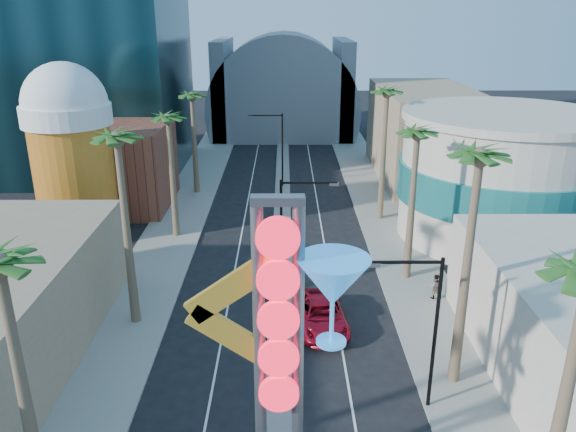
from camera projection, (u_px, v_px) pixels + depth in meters
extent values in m
cube|color=gray|center=(181.00, 215.00, 52.61)|extent=(5.00, 100.00, 0.15)
cube|color=gray|center=(383.00, 215.00, 52.72)|extent=(5.00, 100.00, 0.15)
cube|color=gray|center=(282.00, 204.00, 55.48)|extent=(1.60, 84.00, 0.15)
cube|color=brown|center=(116.00, 166.00, 54.02)|extent=(10.00, 10.00, 8.00)
cube|color=#997A63|center=(424.00, 134.00, 63.23)|extent=(10.00, 20.00, 10.00)
cylinder|color=#C24D19|center=(76.00, 180.00, 46.16)|extent=(6.40, 6.40, 10.00)
cylinder|color=white|center=(67.00, 115.00, 44.28)|extent=(7.00, 7.00, 1.60)
sphere|color=white|center=(65.00, 105.00, 44.00)|extent=(6.60, 6.60, 6.60)
cylinder|color=#C1B3A3|center=(499.00, 179.00, 46.37)|extent=(16.00, 16.00, 10.00)
cylinder|color=teal|center=(499.00, 179.00, 46.37)|extent=(16.60, 16.60, 3.00)
cylinder|color=#C1B3A3|center=(508.00, 115.00, 44.52)|extent=(16.60, 16.60, 0.60)
cylinder|color=slate|center=(283.00, 107.00, 85.98)|extent=(22.00, 16.00, 22.00)
cube|color=slate|center=(224.00, 88.00, 84.88)|extent=(2.00, 16.00, 14.00)
cube|color=slate|center=(342.00, 87.00, 84.99)|extent=(2.00, 16.00, 14.00)
cylinder|color=slate|center=(259.00, 353.00, 20.43)|extent=(0.44, 0.44, 12.00)
cylinder|color=slate|center=(298.00, 353.00, 20.44)|extent=(0.44, 0.44, 12.00)
cube|color=slate|center=(278.00, 200.00, 18.38)|extent=(1.80, 0.50, 0.30)
cylinder|color=red|center=(278.00, 238.00, 18.47)|extent=(1.50, 0.25, 1.50)
cylinder|color=red|center=(278.00, 280.00, 19.01)|extent=(1.50, 0.25, 1.50)
cylinder|color=red|center=(278.00, 320.00, 19.55)|extent=(1.50, 0.25, 1.50)
cylinder|color=red|center=(279.00, 358.00, 20.09)|extent=(1.50, 0.25, 1.50)
cylinder|color=red|center=(279.00, 394.00, 20.63)|extent=(1.50, 0.25, 1.50)
cube|color=yellow|center=(232.00, 287.00, 19.48)|extent=(3.47, 0.25, 2.80)
cube|color=yellow|center=(234.00, 337.00, 20.18)|extent=(3.47, 0.25, 2.80)
cone|color=#2789E0|center=(333.00, 282.00, 19.43)|extent=(2.60, 2.60, 1.80)
cylinder|color=#2789E0|center=(332.00, 322.00, 19.99)|extent=(0.16, 0.16, 1.60)
cylinder|color=#2789E0|center=(331.00, 341.00, 20.27)|extent=(1.10, 1.10, 0.12)
cylinder|color=black|center=(281.00, 238.00, 37.24)|extent=(0.18, 0.18, 8.00)
cube|color=black|center=(309.00, 183.00, 35.93)|extent=(3.60, 0.12, 0.12)
cube|color=slate|center=(334.00, 184.00, 35.97)|extent=(0.60, 0.25, 0.18)
cylinder|color=black|center=(282.00, 151.00, 59.74)|extent=(0.18, 0.18, 8.00)
cube|color=black|center=(265.00, 115.00, 58.40)|extent=(3.60, 0.12, 0.12)
cube|color=slate|center=(250.00, 116.00, 58.43)|extent=(0.60, 0.25, 0.18)
cylinder|color=black|center=(435.00, 336.00, 26.03)|extent=(0.18, 0.18, 8.00)
cube|color=black|center=(406.00, 262.00, 24.70)|extent=(3.24, 0.12, 0.12)
cube|color=slate|center=(373.00, 264.00, 24.73)|extent=(0.60, 0.25, 0.18)
cylinder|color=brown|center=(25.00, 401.00, 19.88)|extent=(0.40, 0.40, 10.50)
cylinder|color=brown|center=(127.00, 237.00, 32.83)|extent=(0.40, 0.40, 11.50)
sphere|color=#27521B|center=(117.00, 140.00, 30.82)|extent=(2.40, 2.40, 2.40)
cylinder|color=brown|center=(173.00, 180.00, 46.21)|extent=(0.40, 0.40, 10.00)
sphere|color=#27521B|center=(168.00, 120.00, 44.47)|extent=(2.40, 2.40, 2.40)
cylinder|color=brown|center=(195.00, 146.00, 57.46)|extent=(0.40, 0.40, 10.00)
sphere|color=#27521B|center=(192.00, 97.00, 55.72)|extent=(2.40, 2.40, 2.40)
cylinder|color=brown|center=(465.00, 278.00, 27.22)|extent=(0.40, 0.40, 12.00)
sphere|color=#27521B|center=(480.00, 158.00, 25.13)|extent=(2.40, 2.40, 2.40)
cylinder|color=brown|center=(411.00, 209.00, 38.73)|extent=(0.40, 0.40, 10.50)
sphere|color=#27521B|center=(418.00, 134.00, 36.90)|extent=(2.40, 2.40, 2.40)
cylinder|color=brown|center=(383.00, 159.00, 49.81)|extent=(0.40, 0.40, 11.50)
sphere|color=#27521B|center=(387.00, 93.00, 47.80)|extent=(2.40, 2.40, 2.40)
imported|color=maroon|center=(322.00, 315.00, 34.04)|extent=(3.17, 6.16, 1.66)
imported|color=gray|center=(435.00, 286.00, 37.12)|extent=(0.87, 0.70, 1.72)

